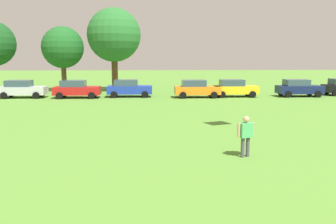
# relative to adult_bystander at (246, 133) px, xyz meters

# --- Properties ---
(ground_plane) EXTENTS (160.00, 160.00, 0.00)m
(ground_plane) POSITION_rel_adult_bystander_xyz_m (-5.02, 15.99, -0.94)
(ground_plane) COLOR #568C33
(adult_bystander) EXTENTS (0.72, 0.45, 1.59)m
(adult_bystander) POSITION_rel_adult_bystander_xyz_m (0.00, 0.00, 0.00)
(adult_bystander) COLOR #4C4C51
(adult_bystander) RESTS_ON ground
(parked_car_silver_0) EXTENTS (4.30, 2.02, 1.68)m
(parked_car_silver_0) POSITION_rel_adult_bystander_xyz_m (-15.56, 21.23, -0.09)
(parked_car_silver_0) COLOR silver
(parked_car_silver_0) RESTS_ON ground
(parked_car_red_1) EXTENTS (4.30, 2.02, 1.68)m
(parked_car_red_1) POSITION_rel_adult_bystander_xyz_m (-10.41, 20.81, -0.09)
(parked_car_red_1) COLOR red
(parked_car_red_1) RESTS_ON ground
(parked_car_blue_2) EXTENTS (4.30, 2.02, 1.68)m
(parked_car_blue_2) POSITION_rel_adult_bystander_xyz_m (-5.49, 21.45, -0.09)
(parked_car_blue_2) COLOR #1E38AD
(parked_car_blue_2) RESTS_ON ground
(parked_car_orange_3) EXTENTS (4.30, 2.02, 1.68)m
(parked_car_orange_3) POSITION_rel_adult_bystander_xyz_m (0.97, 20.51, -0.09)
(parked_car_orange_3) COLOR orange
(parked_car_orange_3) RESTS_ON ground
(parked_car_yellow_4) EXTENTS (4.30, 2.02, 1.68)m
(parked_car_yellow_4) POSITION_rel_adult_bystander_xyz_m (4.74, 20.90, -0.09)
(parked_car_yellow_4) COLOR yellow
(parked_car_yellow_4) RESTS_ON ground
(parked_car_navy_5) EXTENTS (4.30, 2.02, 1.68)m
(parked_car_navy_5) POSITION_rel_adult_bystander_xyz_m (11.08, 20.75, -0.09)
(parked_car_navy_5) COLOR #141E4C
(parked_car_navy_5) RESTS_ON ground
(tree_center) EXTENTS (4.65, 4.65, 7.25)m
(tree_center) POSITION_rel_adult_bystander_xyz_m (-13.10, 27.82, 3.95)
(tree_center) COLOR brown
(tree_center) RESTS_ON ground
(tree_far_right) EXTENTS (5.93, 5.93, 9.23)m
(tree_far_right) POSITION_rel_adult_bystander_xyz_m (-7.34, 27.27, 5.29)
(tree_far_right) COLOR brown
(tree_far_right) RESTS_ON ground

